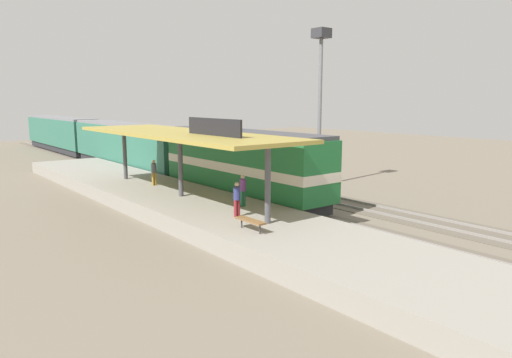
{
  "coord_description": "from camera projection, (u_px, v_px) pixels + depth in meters",
  "views": [
    {
      "loc": [
        -18.28,
        -24.33,
        6.54
      ],
      "look_at": [
        -1.38,
        -3.09,
        2.0
      ],
      "focal_mm": 33.25,
      "sensor_mm": 36.0,
      "label": 1
    }
  ],
  "objects": [
    {
      "name": "person_walking",
      "position": [
        154.0,
        171.0,
        31.5
      ],
      "size": [
        0.34,
        0.34,
        1.71
      ],
      "color": "olive",
      "rests_on": "platform"
    },
    {
      "name": "platform",
      "position": [
        181.0,
        204.0,
        28.19
      ],
      "size": [
        6.0,
        44.0,
        0.9
      ],
      "primitive_type": "cube",
      "color": "gray",
      "rests_on": "ground"
    },
    {
      "name": "passenger_carriage_front",
      "position": [
        128.0,
        145.0,
        44.68
      ],
      "size": [
        2.9,
        20.0,
        4.24
      ],
      "color": "#28282D",
      "rests_on": "track_near"
    },
    {
      "name": "track_far",
      "position": [
        294.0,
        192.0,
        33.9
      ],
      "size": [
        3.2,
        110.0,
        0.16
      ],
      "color": "#5F5649",
      "rests_on": "ground"
    },
    {
      "name": "passenger_carriage_rear",
      "position": [
        61.0,
        133.0,
        60.73
      ],
      "size": [
        2.9,
        20.0,
        4.24
      ],
      "color": "#28282D",
      "rests_on": "track_near"
    },
    {
      "name": "platform_bench",
      "position": [
        251.0,
        221.0,
        20.6
      ],
      "size": [
        0.44,
        1.7,
        0.5
      ],
      "color": "#333338",
      "rests_on": "platform"
    },
    {
      "name": "track_near",
      "position": [
        243.0,
        200.0,
        31.08
      ],
      "size": [
        3.2,
        110.0,
        0.16
      ],
      "color": "#5F5649",
      "rests_on": "ground"
    },
    {
      "name": "person_waiting",
      "position": [
        243.0,
        189.0,
        25.28
      ],
      "size": [
        0.34,
        0.34,
        1.71
      ],
      "color": "#23603D",
      "rests_on": "platform"
    },
    {
      "name": "station_canopy",
      "position": [
        180.0,
        135.0,
        27.44
      ],
      "size": [
        5.2,
        18.0,
        4.7
      ],
      "color": "#47474C",
      "rests_on": "platform"
    },
    {
      "name": "person_boarding",
      "position": [
        237.0,
        198.0,
        23.01
      ],
      "size": [
        0.34,
        0.34,
        1.71
      ],
      "color": "maroon",
      "rests_on": "platform"
    },
    {
      "name": "locomotive",
      "position": [
        242.0,
        164.0,
        30.77
      ],
      "size": [
        2.93,
        14.43,
        4.44
      ],
      "color": "#28282D",
      "rests_on": "track_near"
    },
    {
      "name": "ground_plane",
      "position": [
        267.0,
        197.0,
        32.31
      ],
      "size": [
        120.0,
        120.0,
        0.0
      ],
      "primitive_type": "plane",
      "color": "#706656"
    },
    {
      "name": "light_mast",
      "position": [
        321.0,
        74.0,
        35.08
      ],
      "size": [
        1.1,
        1.1,
        11.7
      ],
      "color": "slate",
      "rests_on": "ground"
    }
  ]
}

